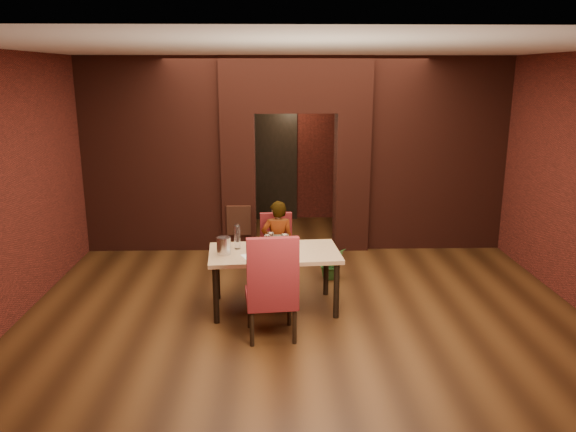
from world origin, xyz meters
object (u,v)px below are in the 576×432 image
Objects in this scene: wine_glass_a at (267,242)px; potted_plant at (330,263)px; chair_near at (271,285)px; wine_bucket at (224,246)px; wine_glass_c at (285,243)px; person_seated at (278,244)px; wine_glass_b at (271,241)px; water_bottle at (237,236)px; dining_table at (274,280)px; chair_far at (277,250)px.

wine_glass_a is 0.43× the size of potted_plant.
chair_near reaches higher than wine_bucket.
wine_bucket is (-0.75, -0.07, -0.01)m from wine_glass_c.
person_seated is 0.81m from wine_glass_c.
wine_glass_b is at bearing 141.72° from wine_glass_c.
person_seated is at bearing -98.84° from chair_near.
person_seated reaches higher than water_bottle.
potted_plant is (0.86, 1.83, -0.39)m from chair_near.
water_bottle is at bearing -70.01° from chair_near.
wine_glass_a is 0.39m from water_bottle.
wine_glass_b is 0.61m from wine_bucket.
water_bottle is (-0.43, 0.90, 0.30)m from chair_near.
wine_glass_b is 0.23m from wine_glass_c.
chair_near is 1.52m from person_seated.
dining_table is 1.31× the size of chair_near.
dining_table is 1.63× the size of chair_far.
wine_glass_b is (-0.01, 0.89, 0.25)m from chair_near.
wine_glass_a is at bearing -92.07° from chair_near.
potted_plant is (0.82, 1.05, -0.15)m from dining_table.
person_seated reaches higher than chair_far.
water_bottle reaches higher than dining_table.
chair_far is at bearing 80.48° from wine_glass_a.
person_seated is 1.10m from wine_bucket.
chair_near reaches higher than wine_glass_a.
dining_table is 4.98× the size of water_bottle.
chair_near is (-0.04, -0.78, 0.24)m from dining_table.
water_bottle is 0.72× the size of potted_plant.
chair_far is at bearing 82.68° from dining_table.
person_seated is at bearing -90.67° from chair_far.
chair_far reaches higher than potted_plant.
wine_bucket is (-0.67, -0.84, 0.25)m from person_seated.
wine_bucket is (-0.57, -0.21, 0.00)m from wine_glass_b.
dining_table is at bearing -14.41° from water_bottle.
chair_far is at bearing 54.89° from water_bottle.
wine_glass_b is 0.46× the size of potted_plant.
water_bottle is (-0.60, 0.15, 0.05)m from wine_glass_c.
chair_far is at bearing -89.25° from person_seated.
person_seated reaches higher than wine_glass_b.
wine_bucket reaches higher than potted_plant.
wine_glass_c is 0.76m from wine_bucket.
chair_near is 3.80× the size of water_bottle.
chair_near is at bearing -97.14° from dining_table.
dining_table is 7.52× the size of wine_bucket.
chair_far is 4.80× the size of wine_glass_b.
wine_bucket is 0.47× the size of potted_plant.
chair_near is 6.29× the size of wine_glass_a.
chair_far is at bearing 83.09° from wine_glass_b.
wine_bucket reaches higher than dining_table.
water_bottle is (-0.47, 0.12, 0.54)m from dining_table.
water_bottle is at bearing 179.25° from wine_glass_b.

